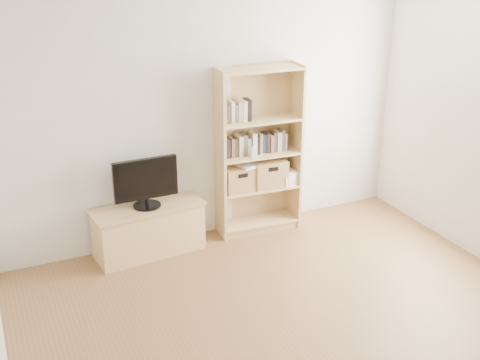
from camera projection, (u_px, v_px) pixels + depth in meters
back_wall at (208, 118)px, 6.20m from camera, size 4.50×0.02×2.60m
ceiling at (358, 14)px, 3.60m from camera, size 4.50×5.00×0.01m
tv_stand at (149, 231)px, 6.13m from camera, size 1.12×0.51×0.50m
bookshelf at (259, 151)px, 6.40m from camera, size 0.93×0.37×1.82m
television at (146, 183)px, 5.93m from camera, size 0.65×0.06×0.51m
books_row_mid at (258, 142)px, 6.39m from camera, size 0.85×0.19×0.23m
books_row_upper at (240, 111)px, 6.18m from camera, size 0.41×0.18×0.21m
baby_monitor at (254, 152)px, 6.27m from camera, size 0.06×0.04×0.11m
basket_left at (238, 178)px, 6.42m from camera, size 0.33×0.27×0.27m
basket_right at (268, 172)px, 6.53m from camera, size 0.39×0.33×0.30m
laptop at (253, 163)px, 6.42m from camera, size 0.39×0.31×0.03m
magazine_stack at (285, 177)px, 6.63m from camera, size 0.25×0.32×0.13m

